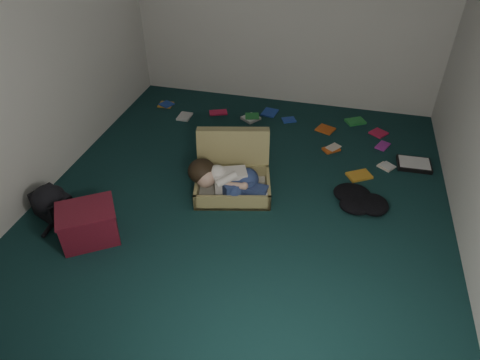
% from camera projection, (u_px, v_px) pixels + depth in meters
% --- Properties ---
extents(floor, '(4.50, 4.50, 0.00)m').
position_uv_depth(floor, '(244.00, 199.00, 4.30)').
color(floor, '#0F2C2C').
rests_on(floor, ground).
extents(wall_back, '(4.50, 0.00, 4.50)m').
position_uv_depth(wall_back, '(288.00, 4.00, 5.25)').
color(wall_back, silver).
rests_on(wall_back, ground).
extents(wall_front, '(4.50, 0.00, 4.50)m').
position_uv_depth(wall_front, '(116.00, 294.00, 1.78)').
color(wall_front, silver).
rests_on(wall_front, ground).
extents(wall_left, '(0.00, 4.50, 4.50)m').
position_uv_depth(wall_left, '(32.00, 55.00, 3.91)').
color(wall_left, silver).
rests_on(wall_left, ground).
extents(suitcase, '(0.90, 0.89, 0.55)m').
position_uv_depth(suitcase, '(233.00, 172.00, 4.39)').
color(suitcase, tan).
rests_on(suitcase, floor).
extents(person, '(0.84, 0.41, 0.34)m').
position_uv_depth(person, '(227.00, 179.00, 4.22)').
color(person, white).
rests_on(person, suitcase).
extents(maroon_bin, '(0.62, 0.59, 0.34)m').
position_uv_depth(maroon_bin, '(88.00, 224.00, 3.76)').
color(maroon_bin, maroon).
rests_on(maroon_bin, floor).
extents(backpack, '(0.54, 0.49, 0.26)m').
position_uv_depth(backpack, '(52.00, 204.00, 4.04)').
color(backpack, black).
rests_on(backpack, floor).
extents(clothing_pile, '(0.52, 0.47, 0.14)m').
position_uv_depth(clothing_pile, '(364.00, 200.00, 4.19)').
color(clothing_pile, black).
rests_on(clothing_pile, floor).
extents(paper_tray, '(0.37, 0.28, 0.05)m').
position_uv_depth(paper_tray, '(414.00, 164.00, 4.75)').
color(paper_tray, black).
rests_on(paper_tray, floor).
extents(book_scatter, '(3.12, 1.40, 0.02)m').
position_uv_depth(book_scatter, '(296.00, 130.00, 5.37)').
color(book_scatter, gold).
rests_on(book_scatter, floor).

